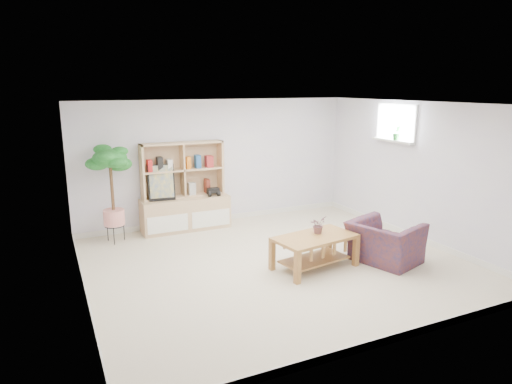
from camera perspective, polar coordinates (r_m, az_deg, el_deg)
name	(u,v)px	position (r m, az deg, el deg)	size (l,w,h in m)	color
floor	(276,263)	(7.07, 2.50, -8.87)	(5.50, 5.00, 0.01)	beige
ceiling	(278,104)	(6.56, 2.72, 10.96)	(5.50, 5.00, 0.01)	white
walls	(277,187)	(6.71, 2.61, 0.67)	(5.51, 5.01, 2.40)	white
baseboard	(276,260)	(7.05, 2.51, -8.50)	(5.50, 5.00, 0.10)	white
window	(396,123)	(8.65, 17.15, 8.27)	(0.10, 0.98, 0.68)	#C0DEFB
window_sill	(393,141)	(8.64, 16.71, 6.16)	(0.14, 1.00, 0.04)	white
storage_unit	(185,187)	(8.56, -8.91, 0.65)	(1.64, 0.55, 1.64)	tan
poster	(161,183)	(8.40, -11.75, 1.17)	(0.48, 0.11, 0.66)	yellow
toy_truck	(213,191)	(8.67, -5.37, 0.09)	(0.32, 0.22, 0.17)	black
coffee_table	(315,252)	(6.86, 7.33, -7.45)	(1.21, 0.66, 0.50)	#955F31
table_plant	(318,225)	(6.88, 7.76, -4.09)	(0.23, 0.20, 0.26)	#2A652C
floor_tree	(112,195)	(8.11, -17.51, -0.30)	(0.62, 0.62, 1.69)	#14501D
armchair	(385,239)	(7.26, 15.81, -5.73)	(0.98, 0.85, 0.72)	navy
sill_plant	(397,133)	(8.56, 17.18, 7.07)	(0.14, 0.12, 0.26)	#14501D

